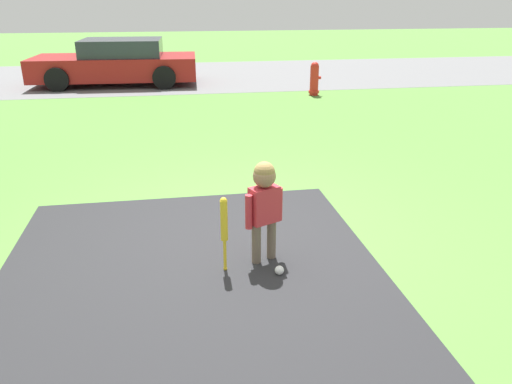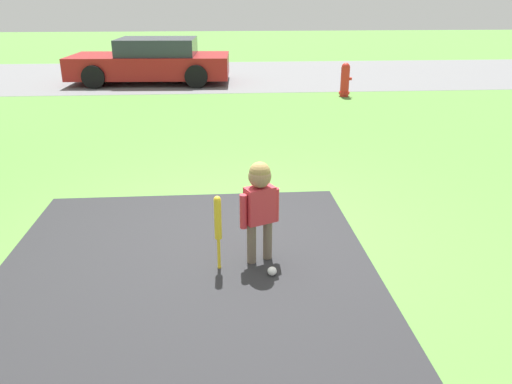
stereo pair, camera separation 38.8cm
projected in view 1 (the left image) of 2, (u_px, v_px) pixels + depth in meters
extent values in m
plane|color=#518438|center=(235.00, 233.00, 4.78)|extent=(60.00, 60.00, 0.00)
cube|color=slate|center=(188.00, 75.00, 14.30)|extent=(40.00, 6.00, 0.01)
cylinder|color=#6B5B4C|center=(256.00, 243.00, 4.19)|extent=(0.08, 0.08, 0.36)
cylinder|color=#6B5B4C|center=(271.00, 239.00, 4.27)|extent=(0.08, 0.08, 0.36)
cube|color=#BF2D38|center=(264.00, 205.00, 4.10)|extent=(0.27, 0.22, 0.31)
cylinder|color=#BF2D38|center=(249.00, 212.00, 4.04)|extent=(0.06, 0.06, 0.29)
cylinder|color=#BF2D38|center=(279.00, 204.00, 4.19)|extent=(0.06, 0.06, 0.29)
sphere|color=#997051|center=(264.00, 176.00, 4.01)|extent=(0.19, 0.19, 0.19)
sphere|color=#997A47|center=(264.00, 172.00, 4.00)|extent=(0.17, 0.17, 0.17)
sphere|color=yellow|center=(225.00, 268.00, 4.13)|extent=(0.03, 0.03, 0.03)
cylinder|color=yellow|center=(225.00, 255.00, 4.08)|extent=(0.03, 0.03, 0.28)
cylinder|color=yellow|center=(224.00, 221.00, 3.97)|extent=(0.06, 0.06, 0.34)
sphere|color=yellow|center=(224.00, 201.00, 3.91)|extent=(0.06, 0.06, 0.06)
sphere|color=white|center=(279.00, 270.00, 4.06)|extent=(0.08, 0.08, 0.08)
cylinder|color=red|center=(314.00, 81.00, 11.35)|extent=(0.19, 0.19, 0.65)
sphere|color=red|center=(315.00, 66.00, 11.23)|extent=(0.18, 0.18, 0.18)
cylinder|color=red|center=(314.00, 92.00, 11.44)|extent=(0.24, 0.24, 0.05)
cylinder|color=red|center=(319.00, 78.00, 11.34)|extent=(0.09, 0.07, 0.07)
cube|color=maroon|center=(116.00, 67.00, 12.74)|extent=(4.13, 2.00, 0.55)
cube|color=#2D333D|center=(122.00, 47.00, 12.59)|extent=(2.02, 1.68, 0.41)
cylinder|color=black|center=(57.00, 79.00, 11.81)|extent=(0.57, 0.21, 0.56)
cylinder|color=black|center=(74.00, 69.00, 13.50)|extent=(0.57, 0.21, 0.56)
cylinder|color=black|center=(164.00, 78.00, 12.10)|extent=(0.57, 0.21, 0.56)
cylinder|color=black|center=(167.00, 68.00, 13.78)|extent=(0.57, 0.21, 0.56)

